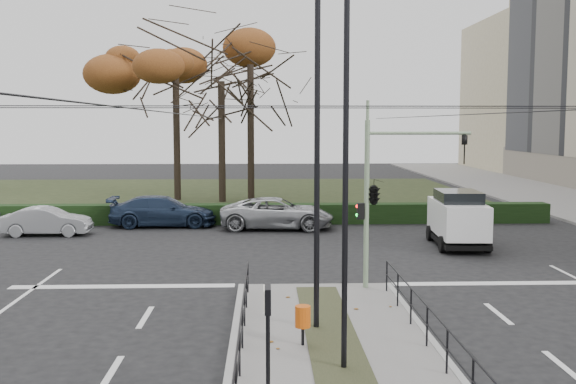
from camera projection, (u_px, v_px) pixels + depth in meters
name	position (u px, v px, depth m)	size (l,w,h in m)	color
ground	(331.00, 340.00, 15.88)	(140.00, 140.00, 0.00)	black
median_island	(343.00, 376.00, 13.38)	(4.40, 15.00, 0.14)	slate
park	(202.00, 195.00, 47.48)	(38.00, 26.00, 0.10)	black
hedge	(177.00, 214.00, 34.11)	(38.00, 1.00, 1.00)	black
median_railing	(344.00, 334.00, 13.19)	(4.14, 13.24, 0.92)	black
catenary	(325.00, 189.00, 17.14)	(20.00, 34.00, 6.00)	black
traffic_light	(376.00, 191.00, 20.10)	(3.43, 1.96, 5.04)	gray
litter_bin	(303.00, 317.00, 14.99)	(0.35, 0.35, 0.89)	black
info_panel	(268.00, 313.00, 11.40)	(0.13, 0.58, 2.21)	black
streetlamp_median_near	(346.00, 170.00, 13.25)	(0.66, 0.14, 7.92)	black
streetlamp_median_far	(318.00, 133.00, 15.88)	(0.77, 0.16, 9.26)	black
parked_car_second	(47.00, 221.00, 30.61)	(1.37, 3.94, 1.30)	#94979B
parked_car_third	(163.00, 211.00, 33.28)	(2.12, 5.23, 1.52)	#1B2940
parked_car_fourth	(277.00, 213.00, 32.52)	(2.51, 5.45, 1.52)	#94979B
white_van	(458.00, 217.00, 27.80)	(2.21, 4.40, 2.32)	white
rust_tree	(175.00, 50.00, 43.24)	(11.22, 11.22, 12.75)	black
bare_tree_center	(250.00, 75.00, 43.83)	(7.42, 7.42, 11.69)	black
bare_tree_near	(221.00, 90.00, 42.43)	(5.86, 5.86, 10.14)	black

